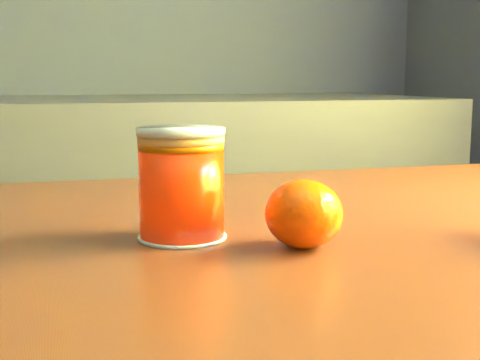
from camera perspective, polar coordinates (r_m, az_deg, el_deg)
name	(u,v)px	position (r m, az deg, el deg)	size (l,w,h in m)	color
table	(404,358)	(0.60, 13.81, -14.52)	(1.10, 0.77, 0.82)	brown
juice_glass	(182,184)	(0.54, -5.01, -0.37)	(0.07, 0.07, 0.09)	#FF2B05
orange_front	(304,214)	(0.51, 5.48, -2.88)	(0.06, 0.06, 0.05)	#FF4E05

